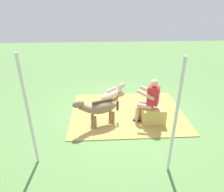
% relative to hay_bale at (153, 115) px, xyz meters
% --- Properties ---
extents(ground_plane, '(24.00, 24.00, 0.00)m').
position_rel_hay_bale_xyz_m(ground_plane, '(0.86, -0.52, -0.24)').
color(ground_plane, '#608C4C').
extents(hay_patch, '(3.52, 2.75, 0.02)m').
position_rel_hay_bale_xyz_m(hay_patch, '(0.67, -0.62, -0.23)').
color(hay_patch, tan).
rests_on(hay_patch, ground).
extents(hay_bale, '(0.65, 0.48, 0.48)m').
position_rel_hay_bale_xyz_m(hay_bale, '(0.00, 0.00, 0.00)').
color(hay_bale, tan).
rests_on(hay_bale, ground).
extents(person_seated, '(0.72, 0.58, 1.36)m').
position_rel_hay_bale_xyz_m(person_seated, '(0.15, -0.05, 0.51)').
color(person_seated, '#D8AD8C').
rests_on(person_seated, ground).
extents(pony_standing, '(1.27, 0.71, 0.92)m').
position_rel_hay_bale_xyz_m(pony_standing, '(1.54, 0.05, 0.31)').
color(pony_standing, '#8C6B4C').
rests_on(pony_standing, ground).
extents(pony_lying, '(1.09, 1.19, 0.42)m').
position_rel_hay_bale_xyz_m(pony_lying, '(1.10, -1.63, -0.05)').
color(pony_lying, tan).
rests_on(pony_lying, ground).
extents(tent_pole_left, '(0.06, 0.06, 2.45)m').
position_rel_hay_bale_xyz_m(tent_pole_left, '(0.10, 1.81, 0.98)').
color(tent_pole_left, silver).
rests_on(tent_pole_left, ground).
extents(tent_pole_right, '(0.06, 0.06, 2.45)m').
position_rel_hay_bale_xyz_m(tent_pole_right, '(2.93, 1.41, 0.98)').
color(tent_pole_right, silver).
rests_on(tent_pole_right, ground).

